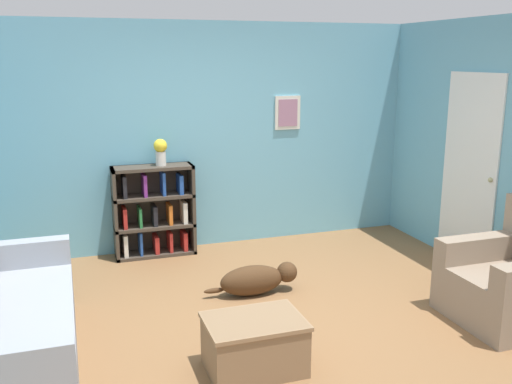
% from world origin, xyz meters
% --- Properties ---
extents(ground_plane, '(14.00, 14.00, 0.00)m').
position_xyz_m(ground_plane, '(0.00, 0.00, 0.00)').
color(ground_plane, brown).
extents(wall_back, '(5.60, 0.13, 2.60)m').
position_xyz_m(wall_back, '(0.00, 2.25, 1.30)').
color(wall_back, '#6BADC6').
rests_on(wall_back, ground_plane).
extents(couch, '(0.84, 2.09, 0.88)m').
position_xyz_m(couch, '(-2.06, -0.15, 0.33)').
color(couch, '#9399A3').
rests_on(couch, ground_plane).
extents(bookshelf, '(0.90, 0.31, 1.03)m').
position_xyz_m(bookshelf, '(-0.66, 2.05, 0.50)').
color(bookshelf, '#42382D').
rests_on(bookshelf, ground_plane).
extents(coffee_table, '(0.70, 0.51, 0.39)m').
position_xyz_m(coffee_table, '(-0.37, -0.67, 0.21)').
color(coffee_table, '#846647').
rests_on(coffee_table, ground_plane).
extents(dog, '(0.91, 0.26, 0.29)m').
position_xyz_m(dog, '(0.07, 0.60, 0.15)').
color(dog, '#472D19').
rests_on(dog, ground_plane).
extents(vase, '(0.15, 0.15, 0.30)m').
position_xyz_m(vase, '(-0.57, 2.03, 1.20)').
color(vase, silver).
rests_on(vase, bookshelf).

